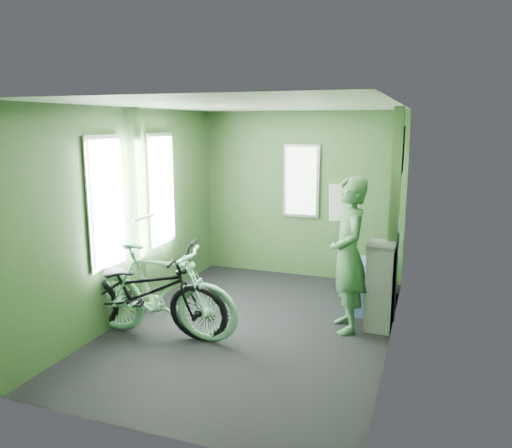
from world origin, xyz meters
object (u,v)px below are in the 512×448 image
at_px(bicycle_black, 145,335).
at_px(bicycle_mint, 161,338).
at_px(passenger, 348,255).
at_px(bench_seat, 376,281).
at_px(waste_box, 380,286).

xyz_separation_m(bicycle_black, bicycle_mint, (0.20, -0.00, 0.00)).
xyz_separation_m(bicycle_black, passenger, (1.92, 0.84, 0.81)).
bearing_deg(bench_seat, bicycle_black, -145.46).
bearing_deg(bicycle_black, bicycle_mint, -93.33).
bearing_deg(bench_seat, passenger, -107.46).
relative_size(bicycle_black, bicycle_mint, 1.11).
bearing_deg(passenger, waste_box, 95.72).
distance_m(bicycle_mint, waste_box, 2.32).
bearing_deg(bicycle_mint, bicycle_black, 87.04).
bearing_deg(passenger, bicycle_mint, -84.68).
xyz_separation_m(bicycle_mint, passenger, (1.72, 0.84, 0.81)).
relative_size(bicycle_black, passenger, 1.13).
bearing_deg(passenger, bicycle_black, -87.08).
distance_m(passenger, bench_seat, 1.00).
bearing_deg(bicycle_mint, waste_box, -66.45).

